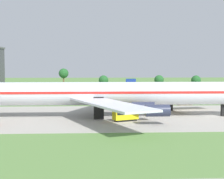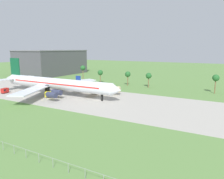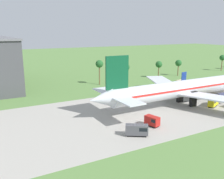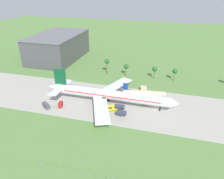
{
  "view_description": "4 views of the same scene",
  "coord_description": "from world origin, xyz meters",
  "px_view_note": "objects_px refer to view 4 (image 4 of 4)",
  "views": [
    {
      "loc": [
        -30.0,
        -85.67,
        12.46
      ],
      "look_at": [
        -25.6,
        -1.59,
        6.83
      ],
      "focal_mm": 55.0,
      "sensor_mm": 36.0,
      "label": 1
    },
    {
      "loc": [
        54.23,
        -84.36,
        23.71
      ],
      "look_at": [
        7.58,
        -1.59,
        5.83
      ],
      "focal_mm": 35.0,
      "sensor_mm": 36.0,
      "label": 2
    },
    {
      "loc": [
        -92.63,
        -62.88,
        25.24
      ],
      "look_at": [
        -58.78,
        -1.59,
        8.67
      ],
      "focal_mm": 40.0,
      "sensor_mm": 36.0,
      "label": 3
    },
    {
      "loc": [
        4.59,
        -107.64,
        64.05
      ],
      "look_at": [
        -26.98,
        5.0,
        6.0
      ],
      "focal_mm": 35.0,
      "sensor_mm": 36.0,
      "label": 4
    }
  ],
  "objects_px": {
    "jet_airliner": "(109,95)",
    "terminal_building": "(58,47)",
    "baggage_tug": "(113,108)",
    "catering_van": "(46,106)",
    "fuel_truck": "(60,105)",
    "regional_aircraft": "(144,93)"
  },
  "relations": [
    {
      "from": "jet_airliner",
      "to": "terminal_building",
      "type": "xyz_separation_m",
      "value": [
        -67.65,
        67.56,
        5.41
      ]
    },
    {
      "from": "baggage_tug",
      "to": "catering_van",
      "type": "height_order",
      "value": "baggage_tug"
    },
    {
      "from": "fuel_truck",
      "to": "catering_van",
      "type": "relative_size",
      "value": 0.77
    },
    {
      "from": "jet_airliner",
      "to": "terminal_building",
      "type": "distance_m",
      "value": 95.76
    },
    {
      "from": "baggage_tug",
      "to": "jet_airliner",
      "type": "bearing_deg",
      "value": 120.78
    },
    {
      "from": "regional_aircraft",
      "to": "catering_van",
      "type": "bearing_deg",
      "value": -152.07
    },
    {
      "from": "catering_van",
      "to": "terminal_building",
      "type": "height_order",
      "value": "terminal_building"
    },
    {
      "from": "regional_aircraft",
      "to": "catering_van",
      "type": "height_order",
      "value": "regional_aircraft"
    },
    {
      "from": "terminal_building",
      "to": "regional_aircraft",
      "type": "bearing_deg",
      "value": -32.56
    },
    {
      "from": "jet_airliner",
      "to": "fuel_truck",
      "type": "xyz_separation_m",
      "value": [
        -25.49,
        -11.02,
        -4.28
      ]
    },
    {
      "from": "regional_aircraft",
      "to": "baggage_tug",
      "type": "relative_size",
      "value": 4.12
    },
    {
      "from": "baggage_tug",
      "to": "catering_van",
      "type": "xyz_separation_m",
      "value": [
        -36.61,
        -7.77,
        -0.03
      ]
    },
    {
      "from": "fuel_truck",
      "to": "terminal_building",
      "type": "height_order",
      "value": "terminal_building"
    },
    {
      "from": "baggage_tug",
      "to": "fuel_truck",
      "type": "distance_m",
      "value": 29.74
    },
    {
      "from": "fuel_truck",
      "to": "baggage_tug",
      "type": "bearing_deg",
      "value": 8.62
    },
    {
      "from": "regional_aircraft",
      "to": "terminal_building",
      "type": "relative_size",
      "value": 0.42
    },
    {
      "from": "regional_aircraft",
      "to": "fuel_truck",
      "type": "relative_size",
      "value": 5.82
    },
    {
      "from": "jet_airliner",
      "to": "terminal_building",
      "type": "height_order",
      "value": "terminal_building"
    },
    {
      "from": "jet_airliner",
      "to": "regional_aircraft",
      "type": "distance_m",
      "value": 22.41
    },
    {
      "from": "jet_airliner",
      "to": "fuel_truck",
      "type": "relative_size",
      "value": 17.82
    },
    {
      "from": "fuel_truck",
      "to": "regional_aircraft",
      "type": "bearing_deg",
      "value": 28.45
    },
    {
      "from": "terminal_building",
      "to": "jet_airliner",
      "type": "bearing_deg",
      "value": -44.96
    }
  ]
}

